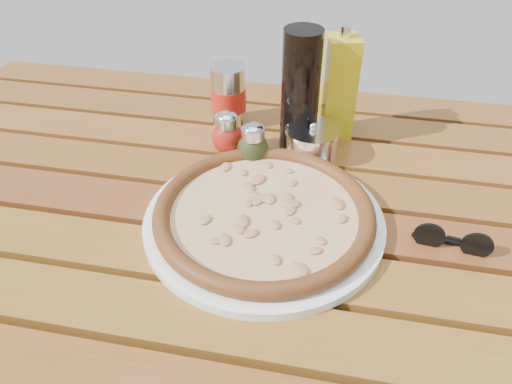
% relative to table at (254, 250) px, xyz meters
% --- Properties ---
extents(table, '(1.40, 0.90, 0.75)m').
position_rel_table_xyz_m(table, '(0.00, 0.00, 0.00)').
color(table, '#3B1D0D').
rests_on(table, ground).
extents(plate, '(0.40, 0.40, 0.01)m').
position_rel_table_xyz_m(plate, '(0.02, -0.02, 0.08)').
color(plate, white).
rests_on(plate, table).
extents(pizza, '(0.37, 0.37, 0.03)m').
position_rel_table_xyz_m(pizza, '(0.02, -0.02, 0.10)').
color(pizza, '#FADFB3').
rests_on(pizza, plate).
extents(pepper_shaker, '(0.05, 0.05, 0.08)m').
position_rel_table_xyz_m(pepper_shaker, '(-0.08, 0.16, 0.11)').
color(pepper_shaker, red).
rests_on(pepper_shaker, table).
extents(oregano_shaker, '(0.07, 0.07, 0.08)m').
position_rel_table_xyz_m(oregano_shaker, '(-0.03, 0.14, 0.11)').
color(oregano_shaker, '#303917').
rests_on(oregano_shaker, table).
extents(dark_bottle, '(0.08, 0.08, 0.22)m').
position_rel_table_xyz_m(dark_bottle, '(0.04, 0.21, 0.19)').
color(dark_bottle, black).
rests_on(dark_bottle, table).
extents(soda_can, '(0.08, 0.08, 0.12)m').
position_rel_table_xyz_m(soda_can, '(-0.10, 0.26, 0.13)').
color(soda_can, silver).
rests_on(soda_can, table).
extents(olive_oil_cruet, '(0.07, 0.07, 0.21)m').
position_rel_table_xyz_m(olive_oil_cruet, '(0.10, 0.26, 0.17)').
color(olive_oil_cruet, gold).
rests_on(olive_oil_cruet, table).
extents(parmesan_tin, '(0.12, 0.12, 0.07)m').
position_rel_table_xyz_m(parmesan_tin, '(0.07, 0.18, 0.11)').
color(parmesan_tin, white).
rests_on(parmesan_tin, table).
extents(sunglasses, '(0.11, 0.03, 0.04)m').
position_rel_table_xyz_m(sunglasses, '(0.29, -0.02, 0.09)').
color(sunglasses, black).
rests_on(sunglasses, table).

